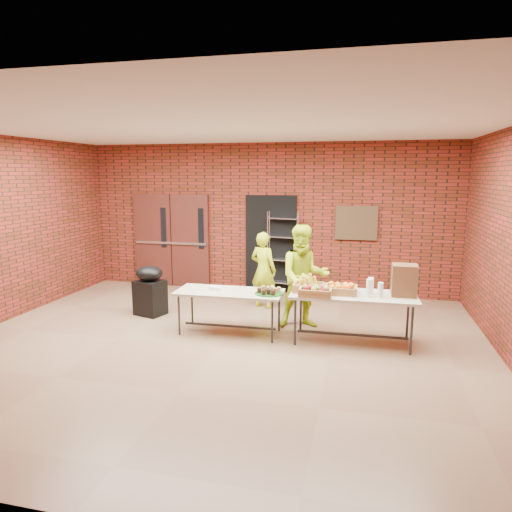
{
  "coord_description": "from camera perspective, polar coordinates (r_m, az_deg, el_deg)",
  "views": [
    {
      "loc": [
        2.05,
        -6.12,
        2.54
      ],
      "look_at": [
        0.26,
        1.4,
        1.15
      ],
      "focal_mm": 32.0,
      "sensor_mm": 36.0,
      "label": 1
    }
  ],
  "objects": [
    {
      "name": "volunteer_woman",
      "position": [
        8.72,
        0.92,
        -1.76
      ],
      "size": [
        0.62,
        0.51,
        1.47
      ],
      "primitive_type": "imported",
      "rotation": [
        0.0,
        0.0,
        2.8
      ],
      "color": "#AFCB16",
      "rests_on": "room"
    },
    {
      "name": "dark_doorway",
      "position": [
        9.89,
        1.85,
        1.52
      ],
      "size": [
        1.1,
        0.06,
        2.1
      ],
      "primitive_type": "cube",
      "color": "black",
      "rests_on": "room"
    },
    {
      "name": "cup_stack_mid",
      "position": [
        6.86,
        15.28,
        -4.16
      ],
      "size": [
        0.08,
        0.08,
        0.23
      ],
      "primitive_type": "cylinder",
      "color": "white",
      "rests_on": "table_right"
    },
    {
      "name": "wire_rack",
      "position": [
        9.73,
        3.37,
        0.38
      ],
      "size": [
        0.68,
        0.32,
        1.77
      ],
      "primitive_type": null,
      "rotation": [
        0.0,
        0.0,
        -0.17
      ],
      "color": "silver",
      "rests_on": "room"
    },
    {
      "name": "double_doors",
      "position": [
        10.57,
        -10.47,
        1.94
      ],
      "size": [
        1.78,
        0.12,
        2.1
      ],
      "color": "#401A12",
      "rests_on": "room"
    },
    {
      "name": "room",
      "position": [
        6.53,
        -5.09,
        1.88
      ],
      "size": [
        8.08,
        7.08,
        3.28
      ],
      "color": "#836247",
      "rests_on": "ground"
    },
    {
      "name": "basket_oranges",
      "position": [
        7.0,
        10.58,
        -4.1
      ],
      "size": [
        0.48,
        0.37,
        0.15
      ],
      "color": "olive",
      "rests_on": "table_right"
    },
    {
      "name": "covered_grill",
      "position": [
        8.54,
        -13.13,
        -4.2
      ],
      "size": [
        0.6,
        0.54,
        0.91
      ],
      "rotation": [
        0.0,
        0.0,
        -0.3
      ],
      "color": "black",
      "rests_on": "room"
    },
    {
      "name": "cup_stack_front",
      "position": [
        6.88,
        13.96,
        -3.91
      ],
      "size": [
        0.09,
        0.09,
        0.26
      ],
      "primitive_type": "cylinder",
      "color": "white",
      "rests_on": "table_right"
    },
    {
      "name": "basket_apples",
      "position": [
        6.83,
        7.46,
        -4.38
      ],
      "size": [
        0.47,
        0.37,
        0.15
      ],
      "color": "olive",
      "rests_on": "table_right"
    },
    {
      "name": "volunteer_man",
      "position": [
        7.6,
        6.01,
        -2.6
      ],
      "size": [
        0.99,
        0.87,
        1.73
      ],
      "primitive_type": "imported",
      "rotation": [
        0.0,
        0.0,
        0.29
      ],
      "color": "#AFCB16",
      "rests_on": "room"
    },
    {
      "name": "table_left",
      "position": [
        7.33,
        -3.33,
        -4.83
      ],
      "size": [
        1.72,
        0.75,
        0.7
      ],
      "rotation": [
        0.0,
        0.0,
        0.02
      ],
      "color": "tan",
      "rests_on": "room"
    },
    {
      "name": "coffee_dispenser",
      "position": [
        7.06,
        18.03,
        -2.9
      ],
      "size": [
        0.36,
        0.32,
        0.47
      ],
      "primitive_type": "cube",
      "color": "brown",
      "rests_on": "table_right"
    },
    {
      "name": "bronze_plaque",
      "position": [
        9.63,
        12.44,
        4.05
      ],
      "size": [
        0.85,
        0.04,
        0.7
      ],
      "primitive_type": "cube",
      "color": "#46321C",
      "rests_on": "room"
    },
    {
      "name": "napkin_box",
      "position": [
        7.37,
        -5.11,
        -4.06
      ],
      "size": [
        0.18,
        0.12,
        0.06
      ],
      "primitive_type": "cube",
      "color": "white",
      "rests_on": "table_left"
    },
    {
      "name": "table_right",
      "position": [
        7.04,
        12.05,
        -5.16
      ],
      "size": [
        1.88,
        0.81,
        0.77
      ],
      "rotation": [
        0.0,
        0.0,
        0.02
      ],
      "color": "tan",
      "rests_on": "room"
    },
    {
      "name": "cup_stack_back",
      "position": [
        7.03,
        14.15,
        -3.66
      ],
      "size": [
        0.08,
        0.08,
        0.25
      ],
      "primitive_type": "cylinder",
      "color": "white",
      "rests_on": "table_right"
    },
    {
      "name": "basket_bananas",
      "position": [
        7.06,
        6.63,
        -3.88
      ],
      "size": [
        0.47,
        0.37,
        0.15
      ],
      "color": "olive",
      "rests_on": "table_right"
    },
    {
      "name": "muffin_tray",
      "position": [
        7.12,
        1.65,
        -4.35
      ],
      "size": [
        0.45,
        0.45,
        0.11
      ],
      "color": "#155015",
      "rests_on": "table_left"
    }
  ]
}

